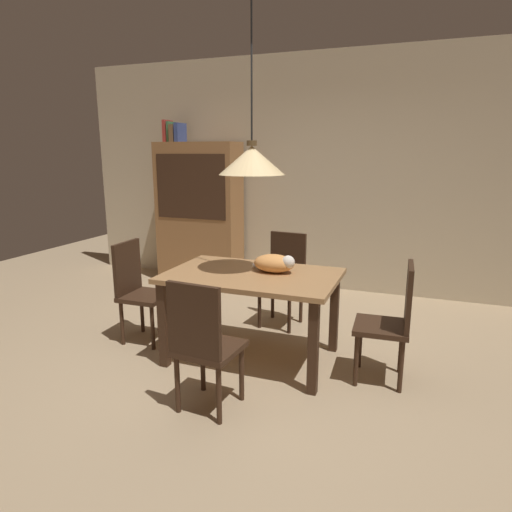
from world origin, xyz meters
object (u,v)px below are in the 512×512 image
(book_red_tall, at_px, (168,131))
(book_brown_thick, at_px, (175,133))
(book_green_slim, at_px, (171,132))
(book_blue_wide, at_px, (180,133))
(dining_table, at_px, (252,285))
(chair_right_side, at_px, (393,318))
(chair_left_side, at_px, (138,287))
(cat_sleeping, at_px, (275,263))
(hutch_bookcase, at_px, (200,216))
(chair_far_back, at_px, (284,275))
(chair_near_front, at_px, (203,341))
(pendant_lamp, at_px, (252,160))

(book_red_tall, xyz_separation_m, book_brown_thick, (0.11, 0.00, -0.03))
(book_green_slim, xyz_separation_m, book_blue_wide, (0.14, 0.00, -0.01))
(dining_table, bearing_deg, book_green_slim, 133.86)
(dining_table, xyz_separation_m, book_red_tall, (-1.94, 1.97, 1.34))
(chair_right_side, height_order, book_brown_thick, book_brown_thick)
(dining_table, relative_size, chair_left_side, 1.51)
(cat_sleeping, bearing_deg, hutch_bookcase, 131.95)
(chair_left_side, distance_m, chair_right_side, 2.26)
(book_red_tall, height_order, book_blue_wide, book_red_tall)
(book_red_tall, bearing_deg, chair_left_side, -67.60)
(chair_far_back, distance_m, hutch_bookcase, 1.91)
(chair_right_side, xyz_separation_m, book_green_slim, (-3.02, 1.96, 1.47))
(chair_right_side, bearing_deg, chair_left_side, -179.85)
(book_red_tall, bearing_deg, cat_sleeping, -41.55)
(chair_left_side, relative_size, cat_sleeping, 2.38)
(book_blue_wide, bearing_deg, dining_table, -48.27)
(chair_near_front, height_order, book_blue_wide, book_blue_wide)
(chair_far_back, relative_size, cat_sleeping, 2.38)
(dining_table, bearing_deg, chair_far_back, 89.50)
(pendant_lamp, relative_size, book_red_tall, 4.64)
(chair_far_back, height_order, chair_right_side, same)
(chair_far_back, bearing_deg, pendant_lamp, -90.50)
(chair_right_side, height_order, book_blue_wide, book_blue_wide)
(chair_far_back, distance_m, book_brown_thick, 2.58)
(cat_sleeping, bearing_deg, chair_near_front, -100.00)
(cat_sleeping, height_order, book_brown_thick, book_brown_thick)
(hutch_bookcase, height_order, book_green_slim, book_green_slim)
(chair_near_front, xyz_separation_m, book_green_slim, (-1.89, 2.85, 1.47))
(dining_table, relative_size, chair_near_front, 1.51)
(chair_far_back, height_order, cat_sleeping, chair_far_back)
(hutch_bookcase, relative_size, book_blue_wide, 7.71)
(book_green_slim, bearing_deg, chair_left_side, -68.82)
(hutch_bookcase, bearing_deg, book_red_tall, 179.80)
(chair_right_side, xyz_separation_m, pendant_lamp, (-1.13, -0.00, 1.15))
(chair_far_back, xyz_separation_m, cat_sleeping, (0.16, -0.78, 0.32))
(chair_near_front, distance_m, pendant_lamp, 1.45)
(chair_right_side, xyz_separation_m, cat_sleeping, (-0.96, 0.10, 0.32))
(chair_near_front, relative_size, pendant_lamp, 0.72)
(cat_sleeping, xyz_separation_m, book_brown_thick, (-2.00, 1.87, 1.13))
(dining_table, bearing_deg, book_blue_wide, 131.73)
(chair_near_front, xyz_separation_m, pendant_lamp, (0.01, 0.88, 1.15))
(pendant_lamp, relative_size, book_green_slim, 5.00)
(dining_table, xyz_separation_m, chair_right_side, (1.13, 0.00, -0.14))
(chair_right_side, height_order, cat_sleeping, chair_right_side)
(chair_near_front, xyz_separation_m, book_red_tall, (-1.93, 2.85, 1.48))
(chair_near_front, relative_size, book_red_tall, 3.32)
(chair_left_side, distance_m, book_blue_wide, 2.53)
(pendant_lamp, bearing_deg, book_green_slim, 133.86)
(dining_table, distance_m, book_red_tall, 3.07)
(chair_left_side, bearing_deg, book_brown_thick, 109.62)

